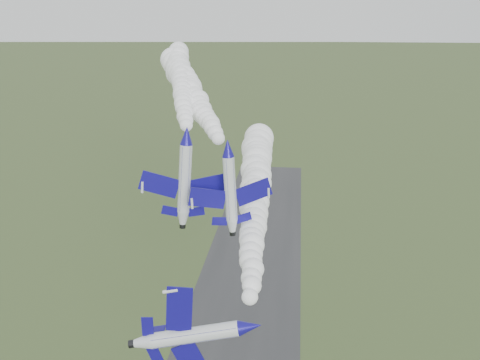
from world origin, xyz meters
name	(u,v)px	position (x,y,z in m)	size (l,w,h in m)	color
jet_lead	(250,327)	(6.24, -1.02, 31.42)	(3.61, 13.36, 10.85)	silver
smoke_trail_jet_lead	(255,195)	(3.99, 30.80, 33.71)	(5.81, 57.73, 5.81)	white
jet_pair_left	(187,135)	(-3.98, 19.99, 45.32)	(11.87, 13.93, 3.50)	silver
smoke_trail_jet_pair_left	(180,78)	(-13.26, 58.77, 47.67)	(5.16, 72.43, 5.16)	white
jet_pair_right	(228,148)	(1.59, 18.24, 44.27)	(10.92, 12.57, 3.23)	silver
smoke_trail_jet_pair_right	(189,89)	(-10.36, 53.28, 46.42)	(5.90, 68.32, 5.90)	white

